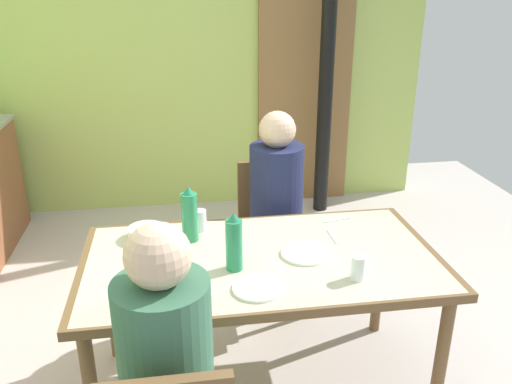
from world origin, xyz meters
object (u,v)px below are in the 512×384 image
water_bottle_green_near (234,243)px  chair_far_diner (272,225)px  person_near_diner (165,349)px  serving_bowl_center (146,233)px  person_far_diner (277,189)px  dining_table (261,270)px  water_bottle_green_far (190,215)px

water_bottle_green_near → chair_far_diner: bearing=69.5°
person_near_diner → serving_bowl_center: person_near_diner is taller
chair_far_diner → person_far_diner: (-0.00, -0.14, 0.28)m
chair_far_diner → serving_bowl_center: chair_far_diner is taller
water_bottle_green_near → serving_bowl_center: size_ratio=1.52×
dining_table → person_far_diner: person_far_diner is taller
person_far_diner → water_bottle_green_far: 0.66m
dining_table → person_far_diner: 0.68m
person_far_diner → water_bottle_green_far: (-0.49, -0.43, 0.07)m
dining_table → water_bottle_green_near: (-0.13, -0.08, 0.19)m
serving_bowl_center → person_far_diner: bearing=28.1°
person_far_diner → water_bottle_green_far: person_far_diner is taller
chair_far_diner → water_bottle_green_far: 0.83m
dining_table → serving_bowl_center: size_ratio=9.28×
dining_table → person_near_diner: 0.77m
chair_far_diner → water_bottle_green_far: (-0.49, -0.56, 0.35)m
water_bottle_green_near → person_far_diner: bearing=66.0°
water_bottle_green_far → serving_bowl_center: (-0.21, 0.05, -0.10)m
dining_table → chair_far_diner: (0.19, 0.78, -0.16)m
person_near_diner → person_far_diner: size_ratio=1.00×
person_near_diner → person_far_diner: same height
dining_table → water_bottle_green_near: size_ratio=6.10×
dining_table → chair_far_diner: chair_far_diner is taller
dining_table → serving_bowl_center: (-0.51, 0.27, 0.09)m
person_far_diner → water_bottle_green_near: 0.80m
person_near_diner → water_bottle_green_near: bearing=63.1°
chair_far_diner → person_near_diner: size_ratio=1.13×
dining_table → water_bottle_green_far: water_bottle_green_far is taller
chair_far_diner → person_near_diner: 1.57m
person_near_diner → serving_bowl_center: size_ratio=4.53×
water_bottle_green_near → person_near_diner: bearing=-116.9°
dining_table → water_bottle_green_near: bearing=-147.1°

